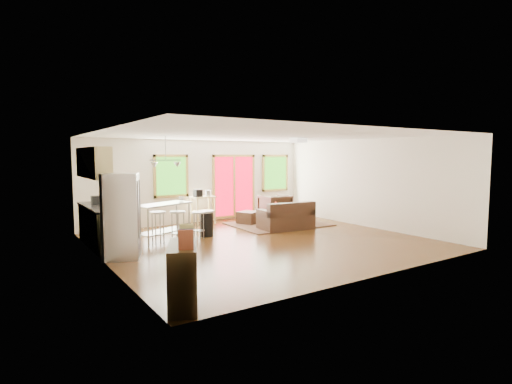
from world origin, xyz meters
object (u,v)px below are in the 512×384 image
coffee_table (286,212)px  island (163,215)px  rug (278,224)px  refrigerator (122,216)px  ottoman (249,218)px  loveseat (286,218)px  armchair (275,206)px  kitchen_cart (203,200)px

coffee_table → island: bearing=-175.0°
coffee_table → rug: bearing=-177.5°
rug → refrigerator: refrigerator is taller
ottoman → rug: bearing=-41.6°
loveseat → refrigerator: bearing=-165.1°
loveseat → armchair: size_ratio=1.75×
ottoman → kitchen_cart: 1.53m
rug → armchair: bearing=60.8°
coffee_table → kitchen_cart: kitchen_cart is taller
refrigerator → island: bearing=62.9°
rug → loveseat: loveseat is taller
ottoman → refrigerator: (-4.40, -2.09, 0.68)m
ottoman → kitchen_cart: bearing=148.4°
rug → island: 3.86m
rug → island: bearing=-174.8°
rug → refrigerator: 5.37m
rug → loveseat: 0.86m
armchair → island: island is taller
armchair → coffee_table: bearing=79.7°
armchair → kitchen_cart: bearing=-8.0°
armchair → kitchen_cart: size_ratio=0.83×
refrigerator → rug: bearing=38.1°
ottoman → refrigerator: bearing=-154.7°
ottoman → island: (-3.10, -0.96, 0.45)m
coffee_table → ottoman: size_ratio=2.04×
armchair → island: bearing=18.9°
rug → refrigerator: size_ratio=1.60×
loveseat → island: island is taller
refrigerator → loveseat: bearing=30.5°
rug → loveseat: (-0.28, -0.75, 0.30)m
ottoman → refrigerator: 4.92m
coffee_table → armchair: armchair is taller
loveseat → ottoman: loveseat is taller
coffee_table → loveseat: bearing=-127.0°
coffee_table → refrigerator: 5.62m
loveseat → kitchen_cart: bearing=134.1°
ottoman → coffee_table: bearing=-31.2°
refrigerator → coffee_table: bearing=37.4°
loveseat → coffee_table: loveseat is taller
rug → loveseat: size_ratio=1.77×
refrigerator → kitchen_cart: (3.19, 2.83, -0.14)m
rug → armchair: 1.13m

